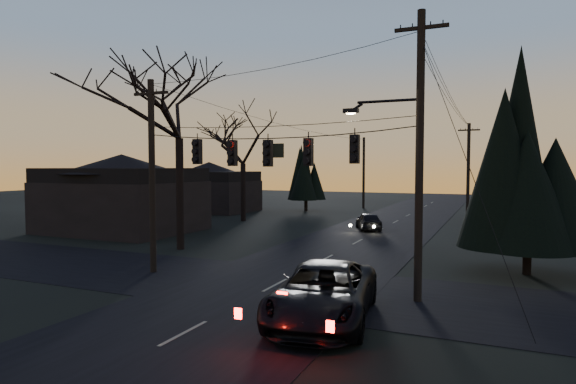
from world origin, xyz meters
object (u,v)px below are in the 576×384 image
at_px(utility_pole_right, 417,301).
at_px(bare_tree_left, 179,93).
at_px(sedan_oncoming_a, 369,221).
at_px(utility_pole_left, 153,272).
at_px(evergreen_right, 530,160).
at_px(utility_pole_far_r, 467,220).
at_px(utility_pole_far_l, 363,208).
at_px(suv_near, 324,293).

distance_m(utility_pole_right, bare_tree_left, 17.45).
xyz_separation_m(utility_pole_right, sedan_oncoming_a, (-6.30, 17.93, 0.66)).
distance_m(utility_pole_left, evergreen_right, 17.14).
bearing_deg(evergreen_right, utility_pole_far_r, 99.62).
height_order(utility_pole_far_r, utility_pole_far_l, utility_pole_far_r).
bearing_deg(suv_near, evergreen_right, 48.83).
distance_m(utility_pole_right, utility_pole_far_r, 28.00).
xyz_separation_m(utility_pole_left, utility_pole_far_r, (11.50, 28.00, 0.00)).
distance_m(utility_pole_left, sedan_oncoming_a, 18.68).
distance_m(utility_pole_left, utility_pole_far_r, 30.27).
height_order(evergreen_right, suv_near, evergreen_right).
height_order(utility_pole_right, utility_pole_far_r, utility_pole_right).
distance_m(utility_pole_far_r, sedan_oncoming_a, 11.90).
height_order(utility_pole_left, utility_pole_far_r, same).
bearing_deg(suv_near, utility_pole_right, 46.37).
xyz_separation_m(evergreen_right, sedan_oncoming_a, (-10.00, 11.75, -4.31)).
bearing_deg(bare_tree_left, utility_pole_far_l, 85.24).
bearing_deg(suv_near, bare_tree_left, 134.46).
bearing_deg(utility_pole_left, evergreen_right, 22.10).
bearing_deg(bare_tree_left, utility_pole_left, -64.93).
relative_size(utility_pole_right, utility_pole_far_r, 1.18).
height_order(utility_pole_far_r, evergreen_right, evergreen_right).
bearing_deg(utility_pole_right, utility_pole_left, 180.00).
bearing_deg(utility_pole_far_l, utility_pole_left, -90.00).
relative_size(utility_pole_right, utility_pole_left, 1.18).
xyz_separation_m(utility_pole_far_r, suv_near, (-2.30, -31.31, 0.84)).
relative_size(utility_pole_right, sedan_oncoming_a, 2.60).
distance_m(utility_pole_far_r, utility_pole_far_l, 14.01).
height_order(utility_pole_far_l, bare_tree_left, bare_tree_left).
distance_m(utility_pole_far_r, evergreen_right, 22.69).
height_order(utility_pole_right, suv_near, utility_pole_right).
relative_size(utility_pole_far_l, bare_tree_left, 0.63).
xyz_separation_m(utility_pole_left, sedan_oncoming_a, (5.20, 17.93, 0.66)).
relative_size(utility_pole_far_r, utility_pole_far_l, 1.06).
relative_size(utility_pole_left, bare_tree_left, 0.67).
relative_size(utility_pole_far_r, suv_near, 1.40).
xyz_separation_m(utility_pole_right, utility_pole_far_l, (-11.50, 36.00, 0.00)).
distance_m(utility_pole_far_l, evergreen_right, 33.84).
xyz_separation_m(utility_pole_left, suv_near, (9.20, -3.31, 0.84)).
height_order(utility_pole_right, utility_pole_far_l, utility_pole_right).
distance_m(utility_pole_left, suv_near, 9.81).
distance_m(utility_pole_right, evergreen_right, 8.74).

